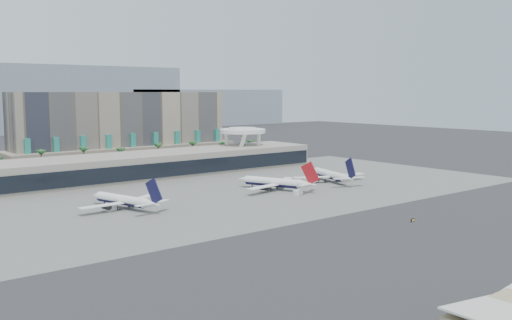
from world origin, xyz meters
TOP-DOWN VIEW (x-y plane):
  - ground at (0.00, 0.00)m, footprint 900.00×900.00m
  - apron_pad at (0.00, 55.00)m, footprint 260.00×130.00m
  - mountain_ridge at (27.88, 470.00)m, footprint 680.00×60.00m
  - hotel at (10.00, 174.41)m, footprint 140.00×30.00m
  - terminal at (0.00, 109.84)m, footprint 170.00×32.50m
  - saucer_structure at (55.00, 116.00)m, footprint 26.00×26.00m
  - palm_row at (7.00, 145.00)m, footprint 157.80×2.80m
  - airliner_left at (-52.00, 46.51)m, footprint 34.83×36.13m
  - airliner_centre at (16.75, 42.59)m, footprint 35.63×36.74m
  - airliner_right at (51.45, 42.61)m, footprint 36.44×37.77m
  - service_vehicle_a at (-56.89, 46.50)m, footprint 4.75×3.62m
  - service_vehicle_b at (16.12, 27.68)m, footprint 4.07×2.63m
  - taxiway_sign at (12.22, -31.33)m, footprint 2.26×0.81m

SIDE VIEW (x-z plane):
  - ground at x=0.00m, z-range 0.00..0.00m
  - apron_pad at x=0.00m, z-range 0.00..0.06m
  - taxiway_sign at x=12.22m, z-range 0.00..1.02m
  - service_vehicle_b at x=16.12m, z-range 0.00..1.97m
  - service_vehicle_a at x=-56.89m, z-range 0.00..2.09m
  - airliner_left at x=-52.00m, z-range -3.16..9.59m
  - airliner_right at x=51.45m, z-range -3.31..10.06m
  - airliner_centre at x=16.75m, z-range -3.32..10.08m
  - terminal at x=0.00m, z-range -0.73..13.77m
  - palm_row at x=7.00m, z-range 3.95..17.05m
  - hotel at x=10.00m, z-range -4.19..37.81m
  - saucer_structure at x=55.00m, z-range 7.51..29.40m
  - mountain_ridge at x=27.88m, z-range -5.11..64.89m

